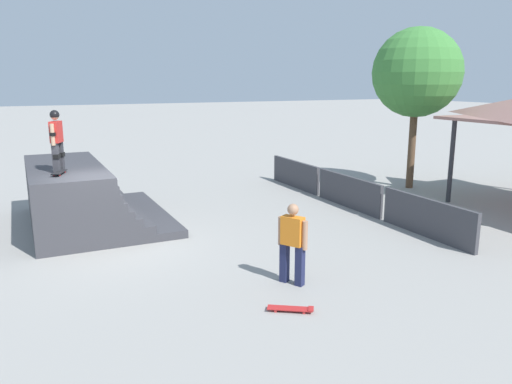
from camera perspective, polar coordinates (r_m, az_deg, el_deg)
ground_plane at (r=13.44m, az=-16.22°, el=-5.89°), size 160.00×160.00×0.00m
quarter_pipe_ramp at (r=15.44m, az=-19.60°, el=-0.68°), size 5.26×3.78×1.80m
skater_on_deck at (r=14.04m, az=-21.84°, el=5.89°), size 0.69×0.42×1.62m
skateboard_on_deck at (r=13.73m, az=-21.59°, el=2.09°), size 0.80×0.46×0.09m
bystander_walking at (r=10.32m, az=4.20°, el=-5.48°), size 0.65×0.44×1.72m
skateboard_on_ground at (r=9.43m, az=4.13°, el=-13.15°), size 0.63×0.82×0.09m
barrier_fence at (r=16.92m, az=10.54°, el=0.03°), size 10.51×0.12×1.05m
tree_beside_pavilion at (r=20.31m, az=17.91°, el=12.82°), size 3.36×3.36×6.13m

